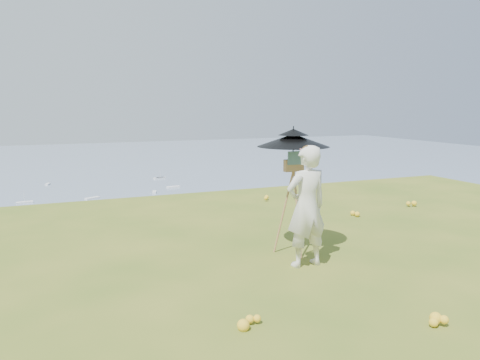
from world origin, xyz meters
name	(u,v)px	position (x,y,z in m)	size (l,w,h in m)	color
ground	(422,271)	(0.00, 0.00, 0.00)	(14.00, 14.00, 0.00)	#4C671D
shoreline_tier	(89,329)	(0.00, 75.00, -36.00)	(170.00, 28.00, 8.00)	gray
bay_water	(60,179)	(0.00, 240.00, -34.00)	(700.00, 700.00, 0.00)	#7186A2
slope_trees	(117,305)	(0.00, 35.00, -15.00)	(110.00, 50.00, 6.00)	#164C17
harbor_town	(87,293)	(0.00, 75.00, -29.50)	(110.00, 22.00, 5.00)	silver
moored_boats	(27,215)	(-12.50, 161.00, -33.65)	(140.00, 140.00, 0.70)	white
wildflowers	(409,262)	(0.00, 0.25, 0.06)	(10.00, 10.50, 0.12)	yellow
painter	(306,207)	(-1.41, 0.84, 0.89)	(0.65, 0.42, 1.77)	beige
field_easel	(293,203)	(-1.29, 1.45, 0.82)	(0.62, 0.62, 1.63)	#9E7B42
sun_umbrella	(293,148)	(-1.29, 1.48, 1.68)	(1.12, 1.12, 0.67)	black
painter_cap	(308,149)	(-1.41, 0.84, 1.72)	(0.19, 0.22, 0.10)	#D77680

